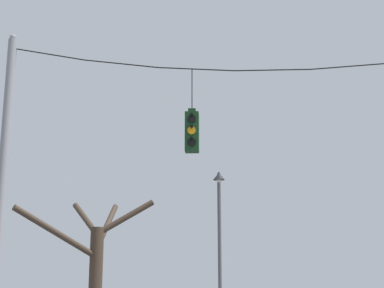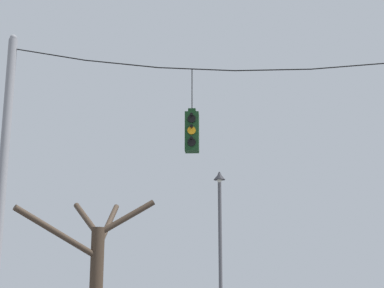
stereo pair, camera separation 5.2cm
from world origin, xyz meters
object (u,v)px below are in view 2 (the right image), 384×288
at_px(street_lamp, 220,228).
at_px(bare_tree, 95,259).
at_px(traffic_light_near_right_pole, 192,131).
at_px(utility_pole_left, 2,188).

relative_size(street_lamp, bare_tree, 1.07).
xyz_separation_m(traffic_light_near_right_pole, street_lamp, (0.63, 5.28, -1.84)).
height_order(traffic_light_near_right_pole, bare_tree, traffic_light_near_right_pole).
bearing_deg(street_lamp, bare_tree, 153.39).
bearing_deg(traffic_light_near_right_pole, street_lamp, 83.23).
distance_m(traffic_light_near_right_pole, bare_tree, 8.98).
height_order(street_lamp, bare_tree, street_lamp).
height_order(utility_pole_left, bare_tree, utility_pole_left).
bearing_deg(utility_pole_left, traffic_light_near_right_pole, -0.11).
xyz_separation_m(street_lamp, bare_tree, (-4.59, 2.30, -0.89)).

